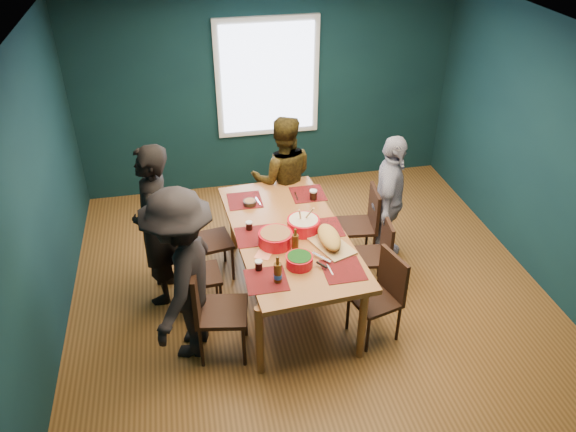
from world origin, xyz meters
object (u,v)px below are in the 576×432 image
Objects in this scene: person_far_left at (155,226)px; person_right at (389,201)px; cutting_board at (329,239)px; chair_right_mid at (378,250)px; chair_left_far at (203,236)px; chair_left_near at (211,304)px; dining_table at (289,239)px; chair_right_near at (383,290)px; chair_right_far at (365,219)px; bowl_herbs at (299,260)px; bowl_dumpling at (303,224)px; chair_left_mid at (191,270)px; person_near_left at (183,276)px; person_back at (283,179)px; bowl_salad at (276,238)px.

person_far_left is 1.13× the size of person_right.
cutting_board is at bearing 154.09° from person_right.
chair_left_far is at bearing 168.58° from chair_right_mid.
chair_left_near is 0.57× the size of person_far_left.
chair_right_near is (0.75, -0.71, -0.21)m from dining_table.
bowl_herbs is at bearing -126.94° from chair_right_far.
chair_right_far is 1.00× the size of chair_right_near.
dining_table is 6.73× the size of bowl_dumpling.
chair_left_mid is 0.97× the size of chair_right_near.
chair_left_mid is 1.05× the size of chair_right_mid.
bowl_dumpling is (1.21, 0.54, 0.03)m from person_near_left.
person_far_left is (-2.24, 0.33, 0.38)m from chair_right_mid.
chair_left_near is at bearing 32.75° from person_far_left.
person_back is 1.71m from bowl_herbs.
chair_left_near reaches higher than dining_table.
cutting_board is at bearing -15.14° from chair_left_mid.
chair_left_far is at bearing 112.59° from person_right.
chair_left_near is 1.19× the size of chair_right_mid.
person_far_left is 5.25× the size of bowl_salad.
person_right is (2.05, -0.08, 0.23)m from chair_left_far.
chair_left_mid is 2.63× the size of bowl_salad.
chair_right_far is at bearing 11.01° from chair_left_mid.
chair_left_far is 2.80× the size of bowl_dumpling.
bowl_dumpling is (0.14, 0.00, 0.15)m from dining_table.
person_back is (1.01, 1.79, 0.20)m from chair_left_near.
person_near_left is at bearing 165.86° from chair_left_near.
person_far_left is 1.53m from bowl_herbs.
chair_right_far is 0.52× the size of person_far_left.
bowl_dumpling is (1.45, -0.29, 0.02)m from person_far_left.
dining_table is at bearing 45.27° from bowl_salad.
person_far_left reaches higher than person_back.
bowl_salad reaches higher than chair_left_far.
chair_right_mid is 0.48× the size of person_far_left.
person_near_left is 1.05m from bowl_herbs.
chair_right_mid is at bearing 7.01° from bowl_salad.
chair_right_far is at bearing 136.79° from person_near_left.
person_right reaches higher than chair_left_near.
bowl_herbs is 0.36× the size of cutting_board.
chair_right_near is at bearing -46.61° from chair_left_far.
chair_right_far reaches higher than chair_right_mid.
bowl_salad is at bearing 74.43° from person_far_left.
person_back is 1.45m from cutting_board.
person_near_left is at bearing 60.48° from person_back.
cutting_board is at bearing -122.78° from chair_right_far.
chair_left_far is 2.01m from chair_right_near.
dining_table is 1.21m from person_near_left.
cutting_board is (-0.64, -0.78, 0.36)m from chair_right_far.
chair_left_far is 1.86m from chair_right_mid.
person_far_left reaches higher than person_near_left.
person_right reaches higher than cutting_board.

